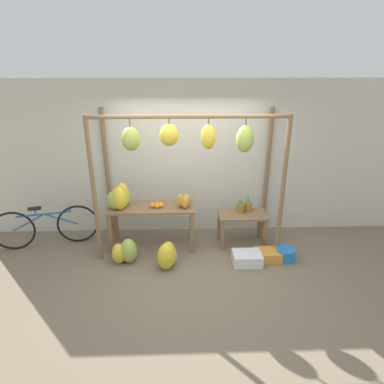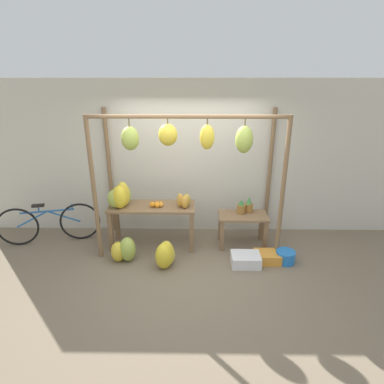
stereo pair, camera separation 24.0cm
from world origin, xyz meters
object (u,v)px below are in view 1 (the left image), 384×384
Objects in this scene: fruit_crate_white at (247,258)px; parked_bicycle at (46,227)px; blue_bucket at (286,254)px; orange_pile at (157,205)px; banana_pile_ground_right at (168,255)px; papaya_pile at (184,201)px; banana_pile_on_table at (120,197)px; pineapple_cluster at (244,205)px; fruit_crate_purple at (268,255)px; banana_pile_ground_left at (125,252)px.

fruit_crate_white is 3.48m from parked_bicycle.
fruit_crate_white is at bearing -172.50° from blue_bucket.
blue_bucket is (2.10, -0.47, -0.70)m from orange_pile.
banana_pile_ground_right is 1.92m from blue_bucket.
banana_pile_on_table is at bearing 179.28° from papaya_pile.
blue_bucket is (0.59, -0.66, -0.59)m from pineapple_cluster.
papaya_pile is (0.46, -0.00, 0.07)m from orange_pile.
banana_pile_ground_right is (-1.33, -0.80, -0.49)m from pineapple_cluster.
blue_bucket is 0.29m from fruit_crate_purple.
parked_bicycle is 4.18× the size of fruit_crate_purple.
pineapple_cluster reaches higher than fruit_crate_white.
orange_pile is 2.00m from parked_bicycle.
banana_pile_ground_right is 0.94m from papaya_pile.
blue_bucket is at bearing -15.83° from papaya_pile.
papaya_pile is at bearing -3.25° from parked_bicycle.
papaya_pile is (2.40, -0.14, 0.50)m from parked_bicycle.
fruit_crate_purple is (2.42, -0.47, -0.86)m from banana_pile_on_table.
banana_pile_ground_left is at bearing -154.64° from papaya_pile.
orange_pile is at bearing -0.87° from banana_pile_on_table.
parked_bicycle is (-2.13, 0.74, 0.16)m from banana_pile_ground_right.
pineapple_cluster is (2.12, 0.18, -0.25)m from banana_pile_on_table.
banana_pile_on_table is 0.63m from orange_pile.
banana_pile_on_table is 1.46m from parked_bicycle.
parked_bicycle is at bearing 157.80° from banana_pile_ground_left.
fruit_crate_white is at bearing -2.88° from banana_pile_ground_left.
banana_pile_ground_left is 1.26m from papaya_pile.
banana_pile_ground_right is 1.49× the size of papaya_pile.
parked_bicycle is (-1.95, 0.13, -0.43)m from orange_pile.
pineapple_cluster is at bearing 114.79° from fruit_crate_purple.
banana_pile_on_table is at bearing 142.15° from banana_pile_ground_right.
orange_pile reaches higher than blue_bucket.
banana_pile_on_table is at bearing 179.13° from orange_pile.
orange_pile is at bearing 167.38° from blue_bucket.
papaya_pile reaches higher than parked_bicycle.
papaya_pile is at bearing -0.51° from orange_pile.
orange_pile is 0.46m from papaya_pile.
banana_pile_on_table is 0.28× the size of parked_bicycle.
papaya_pile reaches higher than pineapple_cluster.
banana_pile_ground_right is 1.04× the size of fruit_crate_purple.
banana_pile_on_table is at bearing -5.25° from parked_bicycle.
papaya_pile reaches higher than banana_pile_ground_right.
banana_pile_ground_left is at bearing 179.73° from blue_bucket.
banana_pile_ground_right is 1.64m from fruit_crate_purple.
orange_pile is at bearing -3.89° from parked_bicycle.
fruit_crate_purple is at bearing -0.04° from banana_pile_ground_left.
banana_pile_on_table is at bearing 169.04° from fruit_crate_purple.
fruit_crate_white is 0.27× the size of parked_bicycle.
papaya_pile is at bearing -169.69° from pineapple_cluster.
parked_bicycle is (-3.40, 0.69, 0.28)m from fruit_crate_white.
orange_pile reaches higher than banana_pile_ground_right.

